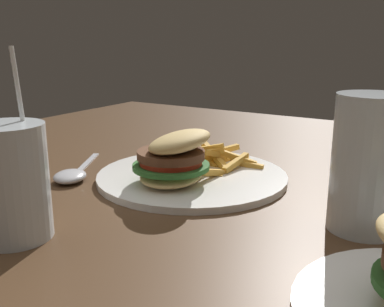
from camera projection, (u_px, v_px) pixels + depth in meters
The scene contains 5 objects.
dining_table at pixel (192, 281), 0.61m from camera, with size 1.48×1.40×0.73m.
meal_plate_near at pixel (186, 167), 0.68m from camera, with size 0.30×0.30×0.10m.
beer_glass at pixel (368, 169), 0.51m from camera, with size 0.08×0.08×0.16m.
juice_glass at pixel (11, 186), 0.49m from camera, with size 0.08×0.08×0.21m.
spoon at pixel (70, 176), 0.70m from camera, with size 0.18×0.12×0.02m.
Camera 1 is at (0.46, 0.29, 0.95)m, focal length 42.00 mm.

